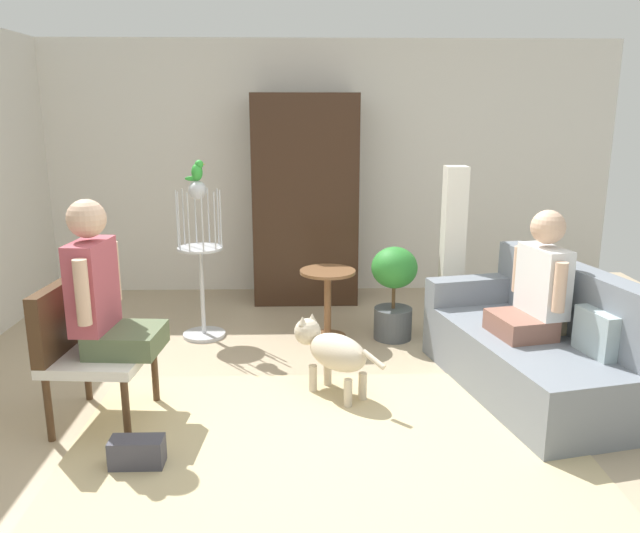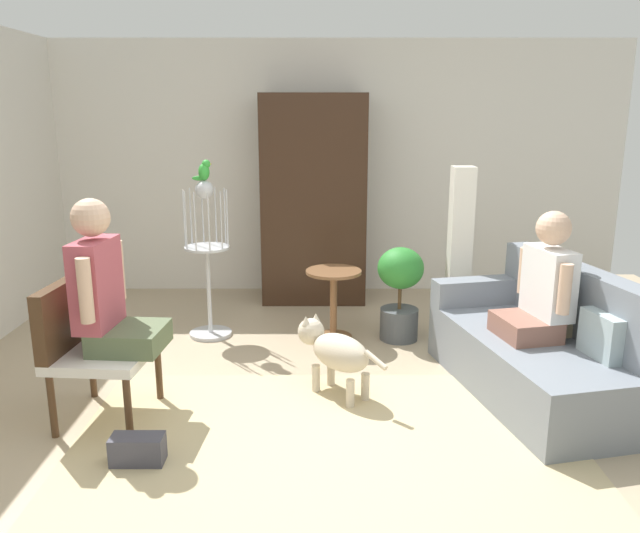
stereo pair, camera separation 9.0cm
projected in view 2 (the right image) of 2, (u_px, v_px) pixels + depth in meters
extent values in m
plane|color=tan|center=(328.00, 425.00, 3.85)|extent=(7.29, 7.29, 0.00)
cube|color=silver|center=(324.00, 169.00, 6.54)|extent=(6.14, 0.12, 2.58)
cube|color=#C6B284|center=(325.00, 438.00, 3.69)|extent=(2.95, 1.80, 0.01)
cube|color=slate|center=(529.00, 364.00, 4.24)|extent=(1.15, 1.82, 0.41)
cube|color=slate|center=(576.00, 300.00, 4.20)|extent=(0.54, 1.69, 0.46)
cube|color=slate|center=(481.00, 291.00, 4.88)|extent=(0.82, 0.35, 0.20)
cube|color=#9EB2B7|center=(598.00, 335.00, 3.80)|extent=(0.17, 0.33, 0.28)
cube|color=#C6B284|center=(554.00, 312.00, 4.25)|extent=(0.16, 0.29, 0.28)
cylinder|color=#4C331E|center=(156.00, 371.00, 4.15)|extent=(0.04, 0.04, 0.40)
cylinder|color=#4C331E|center=(126.00, 409.00, 3.63)|extent=(0.04, 0.04, 0.40)
cylinder|color=#4C331E|center=(89.00, 369.00, 4.18)|extent=(0.04, 0.04, 0.40)
cylinder|color=#4C331E|center=(49.00, 406.00, 3.66)|extent=(0.04, 0.04, 0.40)
cube|color=white|center=(103.00, 353.00, 3.85)|extent=(0.60, 0.68, 0.06)
cube|color=#4C331E|center=(62.00, 315.00, 3.81)|extent=(0.13, 0.65, 0.42)
cube|color=#8C5C4D|center=(523.00, 327.00, 4.16)|extent=(0.42, 0.46, 0.14)
cube|color=white|center=(546.00, 282.00, 4.12)|extent=(0.26, 0.43, 0.46)
sphere|color=#DDB293|center=(551.00, 228.00, 4.03)|extent=(0.22, 0.22, 0.22)
cylinder|color=#DDB293|center=(562.00, 289.00, 3.88)|extent=(0.08, 0.08, 0.32)
cylinder|color=#DDB293|center=(522.00, 270.00, 4.33)|extent=(0.08, 0.08, 0.32)
cube|color=#576545|center=(127.00, 338.00, 3.81)|extent=(0.45, 0.42, 0.14)
cube|color=#B24C59|center=(94.00, 284.00, 3.75)|extent=(0.21, 0.40, 0.54)
sphere|color=#DDB293|center=(88.00, 218.00, 3.65)|extent=(0.23, 0.23, 0.23)
cylinder|color=#DDB293|center=(115.00, 270.00, 3.96)|extent=(0.08, 0.08, 0.38)
cylinder|color=#DDB293|center=(82.00, 291.00, 3.51)|extent=(0.08, 0.08, 0.38)
cylinder|color=brown|center=(331.00, 272.00, 5.16)|extent=(0.46, 0.46, 0.02)
cylinder|color=brown|center=(331.00, 306.00, 5.23)|extent=(0.06, 0.06, 0.58)
cylinder|color=brown|center=(331.00, 337.00, 5.30)|extent=(0.32, 0.32, 0.03)
ellipsoid|color=beige|center=(338.00, 353.00, 4.18)|extent=(0.50, 0.50, 0.24)
sphere|color=beige|center=(309.00, 332.00, 4.36)|extent=(0.19, 0.19, 0.19)
cone|color=beige|center=(304.00, 320.00, 4.31)|extent=(0.06, 0.06, 0.06)
cone|color=beige|center=(313.00, 317.00, 4.37)|extent=(0.06, 0.06, 0.06)
cylinder|color=beige|center=(373.00, 360.00, 3.95)|extent=(0.15, 0.16, 0.10)
cylinder|color=beige|center=(314.00, 378.00, 4.29)|extent=(0.06, 0.06, 0.19)
cylinder|color=beige|center=(329.00, 372.00, 4.39)|extent=(0.06, 0.06, 0.19)
cylinder|color=beige|center=(348.00, 393.00, 4.07)|extent=(0.06, 0.06, 0.19)
cylinder|color=beige|center=(363.00, 387.00, 4.16)|extent=(0.06, 0.06, 0.19)
cylinder|color=silver|center=(208.00, 334.00, 5.39)|extent=(0.36, 0.36, 0.03)
cylinder|color=silver|center=(206.00, 293.00, 5.30)|extent=(0.04, 0.04, 0.76)
cylinder|color=silver|center=(204.00, 248.00, 5.20)|extent=(0.37, 0.37, 0.02)
cylinder|color=silver|center=(225.00, 218.00, 5.14)|extent=(0.01, 0.01, 0.47)
cylinder|color=silver|center=(222.00, 216.00, 5.25)|extent=(0.01, 0.01, 0.47)
cylinder|color=silver|center=(213.00, 215.00, 5.31)|extent=(0.01, 0.01, 0.47)
cylinder|color=silver|center=(200.00, 215.00, 5.31)|extent=(0.01, 0.01, 0.47)
cylinder|color=silver|center=(188.00, 216.00, 5.24)|extent=(0.01, 0.01, 0.47)
cylinder|color=silver|center=(181.00, 218.00, 5.14)|extent=(0.01, 0.01, 0.47)
cylinder|color=silver|center=(183.00, 221.00, 5.04)|extent=(0.01, 0.01, 0.47)
cylinder|color=silver|center=(192.00, 222.00, 4.98)|extent=(0.01, 0.01, 0.47)
cylinder|color=silver|center=(206.00, 222.00, 4.98)|extent=(0.01, 0.01, 0.47)
cylinder|color=silver|center=(219.00, 221.00, 5.04)|extent=(0.01, 0.01, 0.47)
sphere|color=silver|center=(202.00, 190.00, 5.09)|extent=(0.15, 0.15, 0.15)
ellipsoid|color=green|center=(201.00, 172.00, 5.05)|extent=(0.09, 0.10, 0.14)
sphere|color=green|center=(203.00, 164.00, 5.04)|extent=(0.07, 0.07, 0.07)
cone|color=#D8BF4C|center=(208.00, 164.00, 5.04)|extent=(0.03, 0.02, 0.02)
ellipsoid|color=green|center=(197.00, 178.00, 5.06)|extent=(0.12, 0.03, 0.04)
cylinder|color=#4C5156|center=(396.00, 324.00, 5.28)|extent=(0.32, 0.32, 0.27)
cylinder|color=brown|center=(397.00, 297.00, 5.22)|extent=(0.03, 0.03, 0.20)
ellipsoid|color=#2C812F|center=(398.00, 268.00, 5.16)|extent=(0.38, 0.38, 0.34)
cube|color=#4C4742|center=(452.00, 332.00, 5.39)|extent=(0.20, 0.20, 0.06)
cube|color=white|center=(457.00, 250.00, 5.22)|extent=(0.18, 0.18, 1.38)
cube|color=#382316|center=(311.00, 200.00, 6.21)|extent=(1.02, 0.56, 2.04)
cube|color=#3F3F4C|center=(135.00, 450.00, 3.41)|extent=(0.29, 0.14, 0.16)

